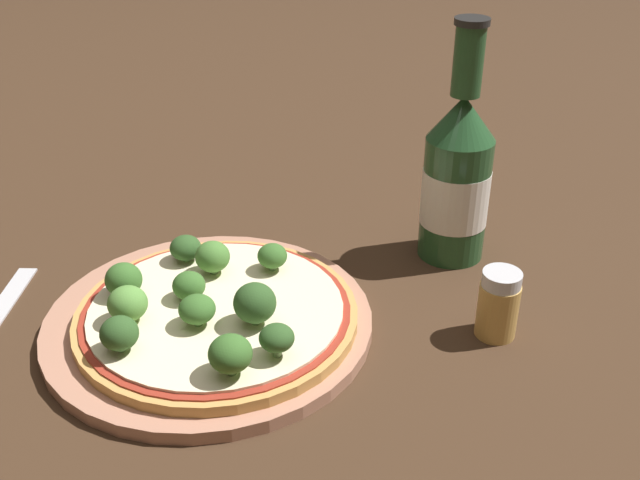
{
  "coord_description": "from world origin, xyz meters",
  "views": [
    {
      "loc": [
        0.09,
        -0.55,
        0.39
      ],
      "look_at": [
        0.11,
        0.03,
        0.06
      ],
      "focal_mm": 42.0,
      "sensor_mm": 36.0,
      "label": 1
    }
  ],
  "objects": [
    {
      "name": "broccoli_floret_3",
      "position": [
        -0.05,
        -0.04,
        0.04
      ],
      "size": [
        0.03,
        0.03,
        0.03
      ],
      "color": "#6B8E51",
      "rests_on": "pizza"
    },
    {
      "name": "broccoli_floret_8",
      "position": [
        0.04,
        -0.11,
        0.04
      ],
      "size": [
        0.03,
        0.03,
        0.03
      ],
      "color": "#6B8E51",
      "rests_on": "pizza"
    },
    {
      "name": "broccoli_floret_0",
      "position": [
        -0.06,
        0.0,
        0.04
      ],
      "size": [
        0.03,
        0.03,
        0.03
      ],
      "color": "#6B8E51",
      "rests_on": "pizza"
    },
    {
      "name": "broccoli_floret_4",
      "position": [
        -0.05,
        -0.08,
        0.04
      ],
      "size": [
        0.03,
        0.03,
        0.03
      ],
      "color": "#6B8E51",
      "rests_on": "pizza"
    },
    {
      "name": "pepper_shaker",
      "position": [
        0.26,
        -0.04,
        0.03
      ],
      "size": [
        0.03,
        0.03,
        0.06
      ],
      "color": "tan",
      "rests_on": "ground_plane"
    },
    {
      "name": "broccoli_floret_7",
      "position": [
        0.02,
        0.03,
        0.04
      ],
      "size": [
        0.03,
        0.03,
        0.03
      ],
      "color": "#6B8E51",
      "rests_on": "pizza"
    },
    {
      "name": "beer_bottle",
      "position": [
        0.25,
        0.1,
        0.09
      ],
      "size": [
        0.07,
        0.07,
        0.24
      ],
      "color": "#234C28",
      "rests_on": "ground_plane"
    },
    {
      "name": "broccoli_floret_9",
      "position": [
        -0.01,
        0.05,
        0.04
      ],
      "size": [
        0.03,
        0.03,
        0.03
      ],
      "color": "#6B8E51",
      "rests_on": "pizza"
    },
    {
      "name": "broccoli_floret_5",
      "position": [
        0.07,
        0.03,
        0.04
      ],
      "size": [
        0.03,
        0.03,
        0.03
      ],
      "color": "#6B8E51",
      "rests_on": "pizza"
    },
    {
      "name": "ground_plane",
      "position": [
        0.0,
        0.0,
        0.0
      ],
      "size": [
        3.0,
        3.0,
        0.0
      ],
      "primitive_type": "plane",
      "color": "#3D2819"
    },
    {
      "name": "broccoli_floret_1",
      "position": [
        0.08,
        -0.09,
        0.04
      ],
      "size": [
        0.03,
        0.03,
        0.03
      ],
      "color": "#6B8E51",
      "rests_on": "pizza"
    },
    {
      "name": "broccoli_floret_10",
      "position": [
        0.06,
        -0.05,
        0.05
      ],
      "size": [
        0.04,
        0.04,
        0.04
      ],
      "color": "#6B8E51",
      "rests_on": "pizza"
    },
    {
      "name": "pizza",
      "position": [
        0.02,
        -0.02,
        0.02
      ],
      "size": [
        0.24,
        0.24,
        0.01
      ],
      "color": "tan",
      "rests_on": "plate"
    },
    {
      "name": "broccoli_floret_6",
      "position": [
        -0.0,
        -0.01,
        0.04
      ],
      "size": [
        0.03,
        0.03,
        0.03
      ],
      "color": "#6B8E51",
      "rests_on": "pizza"
    },
    {
      "name": "plate",
      "position": [
        0.02,
        -0.02,
        0.01
      ],
      "size": [
        0.28,
        0.28,
        0.01
      ],
      "color": "tan",
      "rests_on": "ground_plane"
    },
    {
      "name": "broccoli_floret_2",
      "position": [
        0.01,
        -0.05,
        0.04
      ],
      "size": [
        0.03,
        0.03,
        0.03
      ],
      "color": "#6B8E51",
      "rests_on": "pizza"
    }
  ]
}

